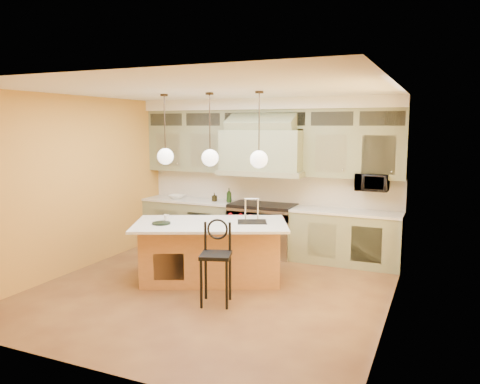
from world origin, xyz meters
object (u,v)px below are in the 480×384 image
at_px(kitchen_island, 211,250).
at_px(counter_stool, 216,257).
at_px(range, 263,229).
at_px(microwave, 372,182).

distance_m(kitchen_island, counter_stool, 1.03).
relative_size(range, microwave, 2.21).
xyz_separation_m(range, kitchen_island, (-0.22, -1.69, -0.01)).
relative_size(kitchen_island, counter_stool, 2.30).
xyz_separation_m(kitchen_island, counter_stool, (0.52, -0.87, 0.18)).
distance_m(range, microwave, 2.18).
bearing_deg(range, kitchen_island, -97.30).
relative_size(range, kitchen_island, 0.45).
distance_m(range, counter_stool, 2.59).
bearing_deg(counter_stool, kitchen_island, 103.34).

